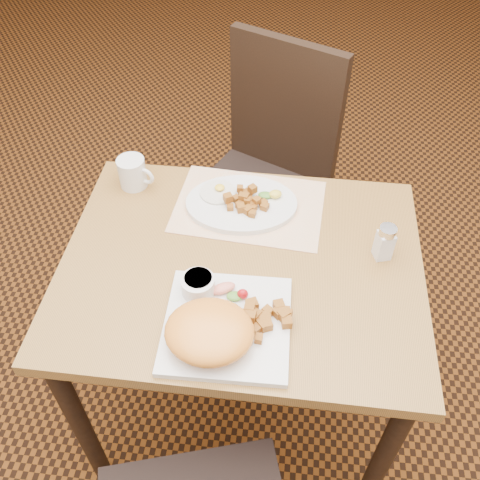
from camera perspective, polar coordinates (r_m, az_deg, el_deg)
name	(u,v)px	position (r m, az deg, el deg)	size (l,w,h in m)	color
ground	(241,401)	(1.96, 0.10, -16.84)	(8.00, 8.00, 0.00)	black
table	(241,289)	(1.42, 0.13, -5.27)	(0.90, 0.70, 0.75)	olive
chair_far	(267,166)	(1.94, 2.89, 7.84)	(0.56, 0.57, 0.97)	black
placemat	(249,206)	(1.47, 0.98, 3.62)	(0.40, 0.28, 0.00)	white
plate_square	(227,325)	(1.21, -1.40, -9.03)	(0.28, 0.28, 0.02)	silver
plate_oval	(241,204)	(1.47, 0.15, 3.88)	(0.30, 0.23, 0.02)	silver
hollandaise_mound	(209,332)	(1.15, -3.36, -9.74)	(0.20, 0.17, 0.07)	#FF9B31
ramekin	(198,285)	(1.24, -4.50, -4.77)	(0.08, 0.08, 0.04)	silver
garnish_sq	(230,291)	(1.24, -1.06, -5.49)	(0.09, 0.06, 0.03)	#387223
fried_egg	(218,192)	(1.49, -2.35, 5.18)	(0.10, 0.10, 0.02)	white
garnish_ov	(271,194)	(1.47, 3.37, 4.87)	(0.07, 0.04, 0.02)	#387223
salt_shaker	(385,242)	(1.36, 15.19, -0.19)	(0.05, 0.05, 0.10)	white
coffee_mug	(133,173)	(1.54, -11.35, 7.05)	(0.11, 0.08, 0.09)	silver
home_fries_sq	(266,316)	(1.20, 2.75, -8.13)	(0.11, 0.11, 0.04)	#A4601A
home_fries_ov	(246,201)	(1.44, 0.68, 4.18)	(0.13, 0.11, 0.04)	#A4601A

